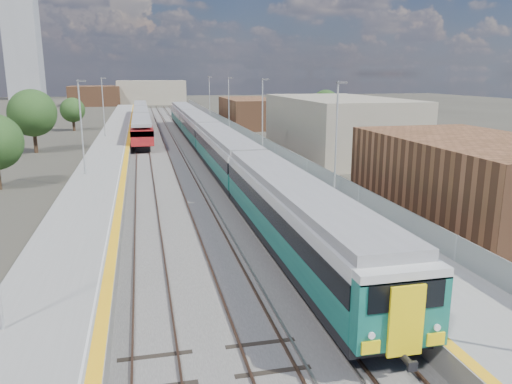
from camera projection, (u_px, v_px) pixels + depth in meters
name	position (u px, v px, depth m)	size (l,w,h in m)	color
ground	(191.00, 153.00, 58.20)	(320.00, 320.00, 0.00)	#47443A
ballast_bed	(171.00, 150.00, 60.07)	(10.50, 155.00, 0.06)	#565451
tracks	(175.00, 147.00, 61.78)	(8.96, 160.00, 0.17)	#4C3323
platform_right	(232.00, 144.00, 61.59)	(4.70, 155.00, 8.52)	slate
platform_left	(112.00, 148.00, 58.47)	(4.30, 155.00, 8.52)	slate
buildings	(91.00, 67.00, 135.79)	(72.00, 185.50, 40.00)	brown
green_train	(209.00, 138.00, 53.36)	(2.97, 82.64, 3.27)	black
red_train	(141.00, 118.00, 81.45)	(2.63, 53.49, 3.32)	black
tree_b	(32.00, 113.00, 56.98)	(5.39, 5.39, 7.30)	#382619
tree_c	(73.00, 110.00, 79.71)	(3.89, 3.89, 5.28)	#382619
tree_d	(325.00, 104.00, 83.48)	(4.73, 4.73, 6.41)	#382619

